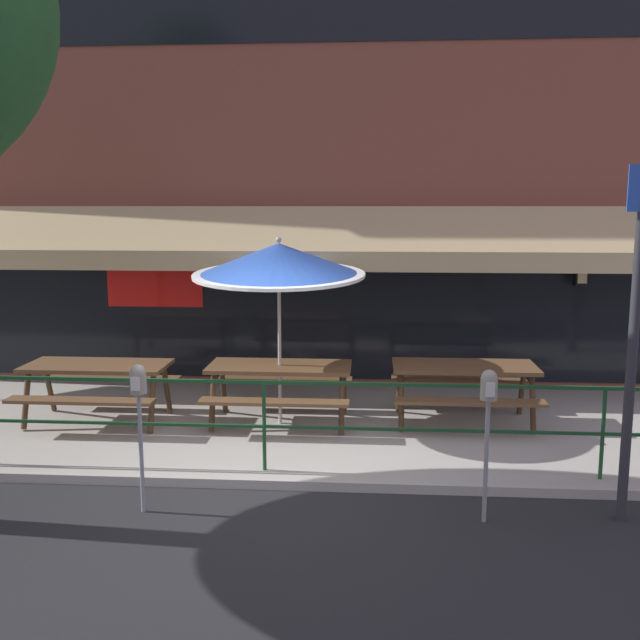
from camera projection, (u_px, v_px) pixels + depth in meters
ground_plane at (260, 490)px, 7.23m from camera, size 120.00×120.00×0.00m
patio_deck at (284, 425)px, 9.19m from camera, size 15.00×4.00×0.10m
restaurant_building at (300, 118)px, 10.73m from camera, size 15.00×1.60×8.39m
patio_railing at (264, 406)px, 7.40m from camera, size 13.84×0.04×0.97m
picnic_table_left at (98, 376)px, 9.09m from camera, size 1.80×1.42×0.76m
picnic_table_centre at (280, 377)px, 9.03m from camera, size 1.80×1.42×0.76m
picnic_table_right at (464, 377)px, 9.04m from camera, size 1.80×1.42×0.76m
patio_umbrella_centre at (279, 261)px, 8.79m from camera, size 2.14×2.14×2.38m
parking_meter_near at (139, 394)px, 6.54m from camera, size 0.15×0.16×1.42m
parking_meter_far at (488, 400)px, 6.33m from camera, size 0.15×0.16×1.42m
street_sign_pole at (637, 288)px, 6.20m from camera, size 0.28×0.09×4.17m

